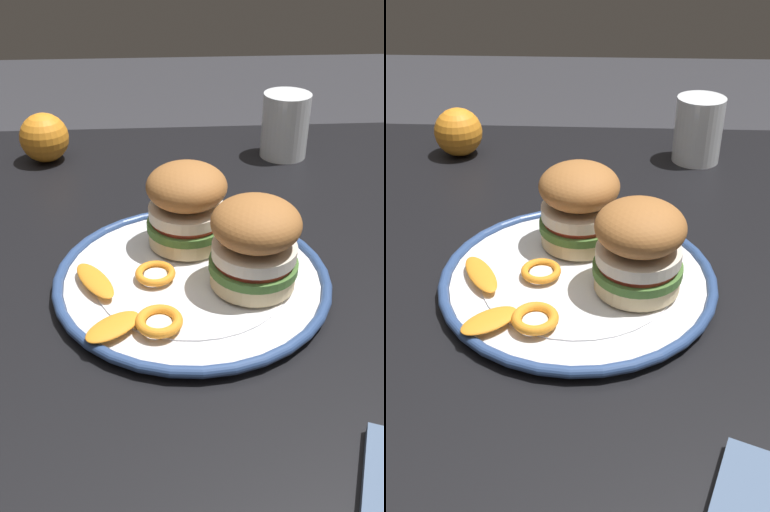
% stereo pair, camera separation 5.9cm
% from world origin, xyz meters
% --- Properties ---
extents(dining_table, '(1.26, 1.04, 0.73)m').
position_xyz_m(dining_table, '(0.00, 0.00, 0.64)').
color(dining_table, black).
rests_on(dining_table, ground).
extents(dinner_plate, '(0.31, 0.31, 0.02)m').
position_xyz_m(dinner_plate, '(0.06, -0.01, 0.74)').
color(dinner_plate, white).
rests_on(dinner_plate, dining_table).
extents(sandwich_half_left, '(0.13, 0.13, 0.10)m').
position_xyz_m(sandwich_half_left, '(0.06, -0.08, 0.79)').
color(sandwich_half_left, beige).
rests_on(sandwich_half_left, dinner_plate).
extents(sandwich_half_right, '(0.12, 0.12, 0.10)m').
position_xyz_m(sandwich_half_right, '(-0.01, 0.01, 0.79)').
color(sandwich_half_right, beige).
rests_on(sandwich_half_right, dinner_plate).
extents(orange_peel_curled, '(0.06, 0.06, 0.01)m').
position_xyz_m(orange_peel_curled, '(0.10, -0.01, 0.75)').
color(orange_peel_curled, orange).
rests_on(orange_peel_curled, dinner_plate).
extents(orange_peel_strip_long, '(0.07, 0.06, 0.01)m').
position_xyz_m(orange_peel_strip_long, '(0.14, 0.08, 0.75)').
color(orange_peel_strip_long, orange).
rests_on(orange_peel_strip_long, dinner_plate).
extents(orange_peel_strip_short, '(0.06, 0.08, 0.01)m').
position_xyz_m(orange_peel_strip_short, '(0.17, 0.00, 0.75)').
color(orange_peel_strip_short, orange).
rests_on(orange_peel_strip_short, dinner_plate).
extents(orange_peel_small_curl, '(0.06, 0.06, 0.01)m').
position_xyz_m(orange_peel_small_curl, '(0.10, 0.07, 0.75)').
color(orange_peel_small_curl, orange).
rests_on(orange_peel_small_curl, dinner_plate).
extents(drinking_glass, '(0.08, 0.08, 0.11)m').
position_xyz_m(drinking_glass, '(-0.12, -0.38, 0.77)').
color(drinking_glass, white).
rests_on(drinking_glass, dining_table).
extents(whole_orange, '(0.08, 0.08, 0.08)m').
position_xyz_m(whole_orange, '(0.28, -0.38, 0.77)').
color(whole_orange, orange).
rests_on(whole_orange, dining_table).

